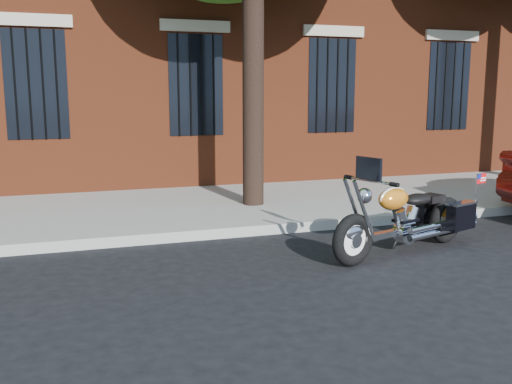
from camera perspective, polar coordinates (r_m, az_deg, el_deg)
name	(u,v)px	position (r m, az deg, el deg)	size (l,w,h in m)	color
ground	(288,261)	(7.12, 3.18, -6.88)	(120.00, 120.00, 0.00)	black
curb	(253,230)	(8.35, -0.30, -3.81)	(40.00, 0.16, 0.15)	gray
sidewalk	(220,206)	(10.11, -3.61, -1.41)	(40.00, 3.60, 0.15)	gray
motorcycle	(410,219)	(7.64, 15.16, -2.66)	(2.56, 1.22, 1.30)	black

